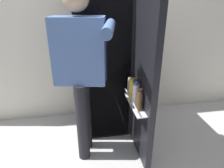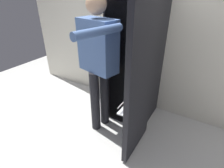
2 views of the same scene
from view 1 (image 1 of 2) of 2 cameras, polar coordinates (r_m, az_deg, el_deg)
ground_plane at (r=2.33m, az=-0.82°, el=-18.86°), size 6.53×6.53×0.00m
kitchen_wall at (r=2.62m, az=-4.19°, el=17.94°), size 4.40×0.10×2.63m
refrigerator at (r=2.32m, az=-2.14°, el=6.11°), size 0.66×1.20×1.75m
person at (r=1.84m, az=-8.86°, el=5.74°), size 0.57×0.84×1.68m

